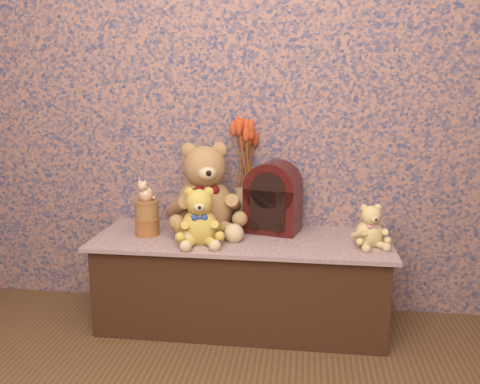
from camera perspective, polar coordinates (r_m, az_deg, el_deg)
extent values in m
cube|color=navy|center=(2.61, 0.90, 14.52)|extent=(3.00, 0.10, 2.60)
cube|color=#394975|center=(2.54, 0.15, -10.13)|extent=(1.44, 0.53, 0.46)
cylinder|color=tan|center=(2.61, 0.74, -1.85)|extent=(0.16, 0.16, 0.21)
cylinder|color=#B18C34|center=(2.54, -10.53, -3.91)|extent=(0.13, 0.13, 0.09)
cylinder|color=tan|center=(2.51, -10.60, -1.99)|extent=(0.13, 0.13, 0.09)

